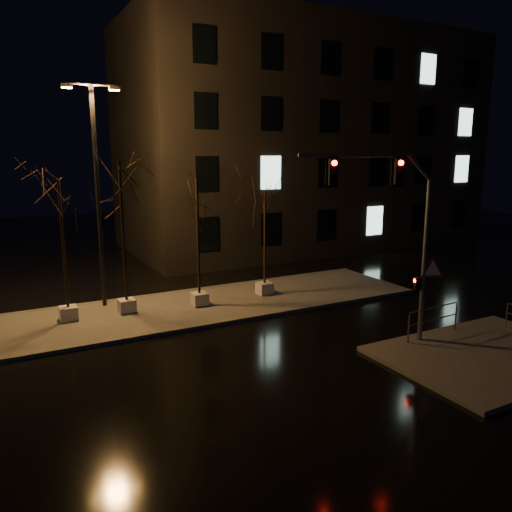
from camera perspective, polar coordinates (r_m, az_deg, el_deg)
ground at (r=16.34m, az=-2.05°, el=-12.07°), size 90.00×90.00×0.00m
median at (r=21.53m, az=-9.11°, el=-6.09°), size 22.00×5.00×0.15m
sidewalk_corner at (r=18.39m, az=25.17°, el=-10.20°), size 7.00×5.00×0.15m
building at (r=37.59m, az=5.22°, el=12.96°), size 25.00×12.00×15.00m
tree_1 at (r=20.20m, az=-21.43°, el=4.75°), size 1.80×1.80×5.64m
tree_2 at (r=20.45m, az=-15.18°, el=6.66°), size 1.80×1.80×6.32m
tree_3 at (r=20.94m, az=-6.71°, el=5.53°), size 1.80×1.80×5.57m
tree_4 at (r=22.60m, az=1.03°, el=4.66°), size 1.80×1.80×4.85m
traffic_signal_mast at (r=17.26m, az=15.94°, el=3.86°), size 4.99×1.81×6.42m
streetlight_main at (r=21.71m, az=-17.72°, el=8.07°), size 2.28×0.34×9.15m
guard_rail_a at (r=18.94m, az=19.62°, el=-6.59°), size 2.54×0.19×1.10m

